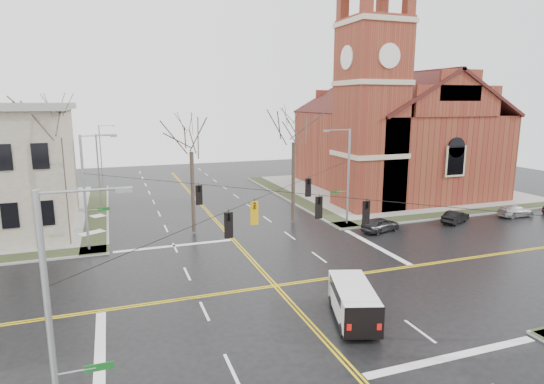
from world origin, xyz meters
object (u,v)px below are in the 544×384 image
object	(u,v)px
parked_car_b	(455,217)
tree_nw_far	(59,130)
signal_pole_ne	(347,174)
signal_pole_nw	(87,189)
tree_nw_near	(191,146)
cargo_van	(353,299)
streetlight_north_b	(101,149)
church	(390,126)
streetlight_north_a	(100,167)
signal_pole_sw	(56,325)
parked_car_c	(516,211)
parked_car_a	(380,224)
tree_ne	(294,137)

from	to	relation	value
parked_car_b	tree_nw_far	xyz separation A→B (m)	(-34.88, 4.95, 8.82)
signal_pole_ne	signal_pole_nw	distance (m)	22.64
tree_nw_far	tree_nw_near	distance (m)	10.43
cargo_van	parked_car_b	world-z (taller)	cargo_van
signal_pole_ne	signal_pole_nw	world-z (taller)	same
streetlight_north_b	tree_nw_far	bearing A→B (deg)	-94.04
church	streetlight_north_b	bearing A→B (deg)	146.75
streetlight_north_a	parked_car_b	xyz separation A→B (m)	(32.45, -19.42, -3.87)
streetlight_north_b	signal_pole_sw	bearing A→B (deg)	-90.64
cargo_van	parked_car_c	bearing A→B (deg)	45.26
cargo_van	streetlight_north_a	bearing A→B (deg)	128.98
streetlight_north_a	parked_car_a	world-z (taller)	streetlight_north_a
church	tree_nw_near	size ratio (longest dim) A/B	2.56
streetlight_north_a	parked_car_a	distance (m)	31.10
tree_nw_far	parked_car_a	bearing A→B (deg)	-11.01
cargo_van	tree_nw_far	size ratio (longest dim) A/B	0.41
streetlight_north_b	parked_car_c	xyz separation A→B (m)	(39.99, -39.54, -3.89)
signal_pole_nw	streetlight_north_a	bearing A→B (deg)	87.68
church	signal_pole_sw	distance (m)	51.29
tree_ne	tree_nw_near	bearing A→B (deg)	-176.80
church	parked_car_a	distance (m)	21.49
tree_nw_near	streetlight_north_a	bearing A→B (deg)	118.78
tree_ne	streetlight_north_b	bearing A→B (deg)	117.63
parked_car_a	tree_nw_far	distance (m)	28.18
parked_car_b	church	bearing A→B (deg)	-34.70
streetlight_north_b	tree_ne	distance (m)	38.33
streetlight_north_a	tree_nw_near	bearing A→B (deg)	-61.22
parked_car_a	tree_nw_far	world-z (taller)	tree_nw_far
parked_car_b	tree_nw_far	bearing A→B (deg)	57.61
signal_pole_sw	streetlight_north_a	size ratio (longest dim) A/B	1.12
parked_car_a	tree_ne	xyz separation A→B (m)	(-6.18, 5.80, 7.64)
tree_nw_far	signal_pole_sw	bearing A→B (deg)	-85.97
signal_pole_ne	tree_nw_near	xyz separation A→B (m)	(-14.10, 2.17, 2.84)
tree_nw_far	tree_nw_near	size ratio (longest dim) A/B	1.21
church	tree_nw_near	world-z (taller)	church
signal_pole_sw	parked_car_c	distance (m)	45.51
tree_nw_near	church	bearing A→B (deg)	21.98
parked_car_b	tree_ne	xyz separation A→B (m)	(-14.77, 5.63, 7.71)
signal_pole_nw	tree_nw_far	size ratio (longest dim) A/B	0.69
church	streetlight_north_a	size ratio (longest dim) A/B	3.44
church	parked_car_a	xyz separation A→B (m)	(-11.55, -16.37, -7.77)
church	streetlight_north_a	world-z (taller)	church
parked_car_a	tree_ne	bearing A→B (deg)	30.95
signal_pole_ne	cargo_van	bearing A→B (deg)	-117.57
signal_pole_nw	tree_nw_near	size ratio (longest dim) A/B	0.84
parked_car_b	tree_nw_near	world-z (taller)	tree_nw_near
parked_car_c	tree_nw_near	world-z (taller)	tree_nw_near
tree_nw_near	tree_ne	xyz separation A→B (m)	(9.81, 0.55, 0.52)
streetlight_north_a	parked_car_c	bearing A→B (deg)	-26.04
parked_car_c	tree_nw_near	bearing A→B (deg)	80.04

